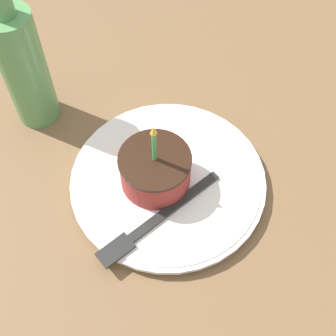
{
  "coord_description": "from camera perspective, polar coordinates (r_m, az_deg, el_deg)",
  "views": [
    {
      "loc": [
        0.07,
        -0.32,
        0.55
      ],
      "look_at": [
        -0.03,
        -0.01,
        0.04
      ],
      "focal_mm": 50.0,
      "sensor_mm": 36.0,
      "label": 1
    }
  ],
  "objects": [
    {
      "name": "ground_plane",
      "position": [
        0.66,
        2.5,
        -2.78
      ],
      "size": [
        2.4,
        2.4,
        0.04
      ],
      "color": "brown",
      "rests_on": "ground"
    },
    {
      "name": "plate",
      "position": [
        0.63,
        0.0,
        -1.61
      ],
      "size": [
        0.26,
        0.26,
        0.02
      ],
      "color": "white",
      "rests_on": "ground_plane"
    },
    {
      "name": "bottle",
      "position": [
        0.67,
        -17.26,
        11.89
      ],
      "size": [
        0.06,
        0.06,
        0.25
      ],
      "color": "#599959",
      "rests_on": "ground_plane"
    },
    {
      "name": "cake_slice",
      "position": [
        0.6,
        -1.57,
        -0.17
      ],
      "size": [
        0.09,
        0.09,
        0.12
      ],
      "color": "#99332D",
      "rests_on": "plate"
    },
    {
      "name": "fork",
      "position": [
        0.59,
        -1.85,
        -6.63
      ],
      "size": [
        0.12,
        0.17,
        0.0
      ],
      "color": "#262626",
      "rests_on": "plate"
    }
  ]
}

